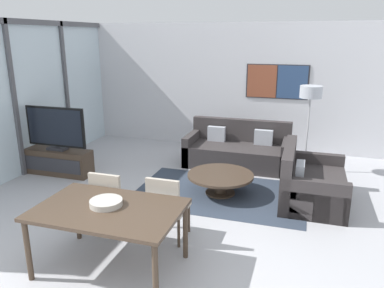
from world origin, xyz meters
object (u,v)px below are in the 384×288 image
(television, at_px, (56,129))
(sofa_main, at_px, (238,151))
(dining_chair_left, at_px, (111,199))
(coffee_table, at_px, (220,179))
(tv_console, at_px, (59,162))
(floor_lamp, at_px, (311,97))
(sofa_side, at_px, (308,184))
(fruit_bowl, at_px, (106,202))
(dining_chair_centre, at_px, (167,204))
(dining_table, at_px, (109,214))

(television, relative_size, sofa_main, 0.60)
(sofa_main, relative_size, dining_chair_left, 2.32)
(dining_chair_left, bearing_deg, coffee_table, 57.67)
(tv_console, bearing_deg, floor_lamp, 19.27)
(sofa_side, xyz_separation_m, fruit_bowl, (-2.10, -2.45, 0.50))
(dining_chair_left, bearing_deg, dining_chair_centre, 4.27)
(tv_console, distance_m, dining_chair_left, 2.65)
(tv_console, distance_m, sofa_side, 4.47)
(television, bearing_deg, sofa_main, 26.42)
(sofa_main, distance_m, sofa_side, 1.96)
(tv_console, xyz_separation_m, floor_lamp, (4.40, 1.54, 1.19))
(tv_console, bearing_deg, dining_table, -44.39)
(fruit_bowl, bearing_deg, sofa_side, 49.42)
(coffee_table, height_order, dining_chair_left, dining_chair_left)
(dining_chair_left, bearing_deg, fruit_bowl, -63.39)
(dining_chair_left, distance_m, fruit_bowl, 0.78)
(sofa_main, height_order, floor_lamp, floor_lamp)
(coffee_table, xyz_separation_m, dining_table, (-0.69, -2.37, 0.41))
(fruit_bowl, xyz_separation_m, floor_lamp, (2.04, 3.86, 0.65))
(sofa_main, relative_size, fruit_bowl, 5.70)
(tv_console, relative_size, dining_table, 0.81)
(tv_console, xyz_separation_m, dining_chair_left, (2.04, -1.67, 0.25))
(coffee_table, xyz_separation_m, dining_chair_left, (-1.06, -1.68, 0.23))
(sofa_side, height_order, dining_chair_left, dining_chair_left)
(dining_table, bearing_deg, sofa_side, 50.63)
(tv_console, bearing_deg, sofa_main, 26.43)
(sofa_main, bearing_deg, floor_lamp, -0.13)
(dining_chair_centre, bearing_deg, coffee_table, 79.12)
(coffee_table, height_order, dining_table, dining_table)
(dining_table, bearing_deg, television, 135.60)
(television, distance_m, sofa_side, 4.51)
(dining_table, relative_size, floor_lamp, 0.95)
(tv_console, distance_m, sofa_main, 3.46)
(television, distance_m, fruit_bowl, 3.31)
(sofa_main, xyz_separation_m, dining_chair_centre, (-0.31, -3.16, 0.21))
(television, height_order, fruit_bowl, television)
(coffee_table, bearing_deg, sofa_main, 90.00)
(sofa_main, bearing_deg, sofa_side, -45.89)
(sofa_side, distance_m, dining_chair_centre, 2.43)
(sofa_side, relative_size, dining_chair_centre, 1.65)
(tv_console, distance_m, floor_lamp, 4.81)
(dining_chair_left, relative_size, dining_chair_centre, 1.00)
(dining_chair_centre, bearing_deg, floor_lamp, 62.94)
(coffee_table, bearing_deg, dining_chair_left, -122.33)
(dining_table, height_order, floor_lamp, floor_lamp)
(television, xyz_separation_m, floor_lamp, (4.40, 1.54, 0.55))
(coffee_table, bearing_deg, sofa_side, 5.45)
(dining_chair_left, bearing_deg, sofa_main, 71.73)
(coffee_table, distance_m, dining_chair_centre, 1.67)
(sofa_main, xyz_separation_m, fruit_bowl, (-0.74, -3.86, 0.49))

